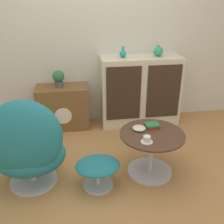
{
  "coord_description": "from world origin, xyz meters",
  "views": [
    {
      "loc": [
        -0.33,
        -2.19,
        1.78
      ],
      "look_at": [
        0.06,
        0.43,
        0.55
      ],
      "focal_mm": 42.0,
      "sensor_mm": 36.0,
      "label": 1
    }
  ],
  "objects_px": {
    "tv_console": "(63,107)",
    "vase_leftmost": "(123,54)",
    "vase_inner_left": "(158,51)",
    "teacup": "(147,140)",
    "book_stack": "(152,126)",
    "bowl": "(139,128)",
    "egg_chair": "(27,147)",
    "potted_plant": "(58,78)",
    "sideboard": "(140,91)",
    "coffee_table": "(151,148)",
    "ottoman": "(98,168)"
  },
  "relations": [
    {
      "from": "egg_chair",
      "to": "ottoman",
      "type": "distance_m",
      "value": 0.7
    },
    {
      "from": "tv_console",
      "to": "bowl",
      "type": "height_order",
      "value": "tv_console"
    },
    {
      "from": "egg_chair",
      "to": "bowl",
      "type": "distance_m",
      "value": 1.12
    },
    {
      "from": "vase_inner_left",
      "to": "egg_chair",
      "type": "bearing_deg",
      "value": -142.79
    },
    {
      "from": "coffee_table",
      "to": "potted_plant",
      "type": "xyz_separation_m",
      "value": [
        -0.95,
        1.2,
        0.43
      ]
    },
    {
      "from": "egg_chair",
      "to": "potted_plant",
      "type": "relative_size",
      "value": 4.19
    },
    {
      "from": "egg_chair",
      "to": "vase_inner_left",
      "type": "xyz_separation_m",
      "value": [
        1.62,
        1.23,
        0.6
      ]
    },
    {
      "from": "ottoman",
      "to": "vase_inner_left",
      "type": "height_order",
      "value": "vase_inner_left"
    },
    {
      "from": "ottoman",
      "to": "coffee_table",
      "type": "distance_m",
      "value": 0.59
    },
    {
      "from": "coffee_table",
      "to": "vase_leftmost",
      "type": "relative_size",
      "value": 4.51
    },
    {
      "from": "egg_chair",
      "to": "bowl",
      "type": "relative_size",
      "value": 6.88
    },
    {
      "from": "sideboard",
      "to": "bowl",
      "type": "bearing_deg",
      "value": -104.4
    },
    {
      "from": "potted_plant",
      "to": "teacup",
      "type": "xyz_separation_m",
      "value": [
        0.86,
        -1.35,
        -0.23
      ]
    },
    {
      "from": "teacup",
      "to": "book_stack",
      "type": "relative_size",
      "value": 0.78
    },
    {
      "from": "tv_console",
      "to": "vase_leftmost",
      "type": "distance_m",
      "value": 1.11
    },
    {
      "from": "vase_leftmost",
      "to": "ottoman",
      "type": "bearing_deg",
      "value": -110.05
    },
    {
      "from": "coffee_table",
      "to": "book_stack",
      "type": "bearing_deg",
      "value": 74.61
    },
    {
      "from": "egg_chair",
      "to": "potted_plant",
      "type": "xyz_separation_m",
      "value": [
        0.27,
        1.24,
        0.28
      ]
    },
    {
      "from": "vase_inner_left",
      "to": "book_stack",
      "type": "bearing_deg",
      "value": -108.72
    },
    {
      "from": "vase_leftmost",
      "to": "vase_inner_left",
      "type": "bearing_deg",
      "value": 0.0
    },
    {
      "from": "sideboard",
      "to": "egg_chair",
      "type": "relative_size",
      "value": 1.15
    },
    {
      "from": "coffee_table",
      "to": "potted_plant",
      "type": "relative_size",
      "value": 2.89
    },
    {
      "from": "tv_console",
      "to": "coffee_table",
      "type": "xyz_separation_m",
      "value": [
        0.93,
        -1.2,
        -0.01
      ]
    },
    {
      "from": "book_stack",
      "to": "teacup",
      "type": "bearing_deg",
      "value": -115.66
    },
    {
      "from": "vase_inner_left",
      "to": "teacup",
      "type": "xyz_separation_m",
      "value": [
        -0.49,
        -1.34,
        -0.54
      ]
    },
    {
      "from": "ottoman",
      "to": "coffee_table",
      "type": "height_order",
      "value": "coffee_table"
    },
    {
      "from": "potted_plant",
      "to": "book_stack",
      "type": "distance_m",
      "value": 1.48
    },
    {
      "from": "vase_inner_left",
      "to": "book_stack",
      "type": "xyz_separation_m",
      "value": [
        -0.36,
        -1.06,
        -0.55
      ]
    },
    {
      "from": "egg_chair",
      "to": "ottoman",
      "type": "relative_size",
      "value": 2.19
    },
    {
      "from": "tv_console",
      "to": "vase_leftmost",
      "type": "height_order",
      "value": "vase_leftmost"
    },
    {
      "from": "egg_chair",
      "to": "ottoman",
      "type": "bearing_deg",
      "value": -8.54
    },
    {
      "from": "teacup",
      "to": "vase_leftmost",
      "type": "bearing_deg",
      "value": 89.56
    },
    {
      "from": "egg_chair",
      "to": "vase_inner_left",
      "type": "relative_size",
      "value": 6.5
    },
    {
      "from": "teacup",
      "to": "potted_plant",
      "type": "bearing_deg",
      "value": 122.29
    },
    {
      "from": "ottoman",
      "to": "teacup",
      "type": "relative_size",
      "value": 3.79
    },
    {
      "from": "book_stack",
      "to": "bowl",
      "type": "relative_size",
      "value": 1.06
    },
    {
      "from": "bowl",
      "to": "tv_console",
      "type": "bearing_deg",
      "value": 126.39
    },
    {
      "from": "ottoman",
      "to": "potted_plant",
      "type": "distance_m",
      "value": 1.49
    },
    {
      "from": "sideboard",
      "to": "potted_plant",
      "type": "xyz_separation_m",
      "value": [
        -1.12,
        0.02,
        0.24
      ]
    },
    {
      "from": "ottoman",
      "to": "bowl",
      "type": "height_order",
      "value": "bowl"
    },
    {
      "from": "ottoman",
      "to": "bowl",
      "type": "bearing_deg",
      "value": 27.15
    },
    {
      "from": "coffee_table",
      "to": "potted_plant",
      "type": "distance_m",
      "value": 1.59
    },
    {
      "from": "teacup",
      "to": "book_stack",
      "type": "distance_m",
      "value": 0.31
    },
    {
      "from": "potted_plant",
      "to": "teacup",
      "type": "distance_m",
      "value": 1.62
    },
    {
      "from": "tv_console",
      "to": "coffee_table",
      "type": "height_order",
      "value": "tv_console"
    },
    {
      "from": "tv_console",
      "to": "book_stack",
      "type": "height_order",
      "value": "tv_console"
    },
    {
      "from": "vase_leftmost",
      "to": "bowl",
      "type": "distance_m",
      "value": 1.21
    },
    {
      "from": "tv_console",
      "to": "book_stack",
      "type": "bearing_deg",
      "value": -48.14
    },
    {
      "from": "tv_console",
      "to": "vase_inner_left",
      "type": "distance_m",
      "value": 1.51
    },
    {
      "from": "ottoman",
      "to": "bowl",
      "type": "distance_m",
      "value": 0.59
    }
  ]
}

